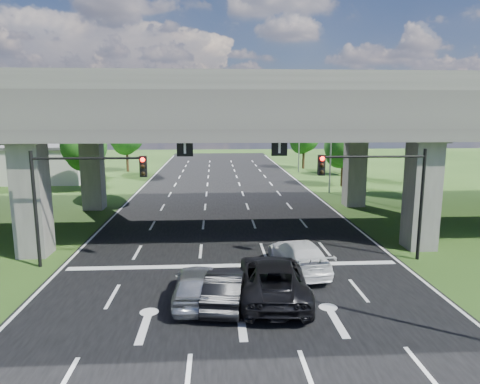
{
  "coord_description": "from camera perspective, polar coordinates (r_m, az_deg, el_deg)",
  "views": [
    {
      "loc": [
        -0.93,
        -17.61,
        7.72
      ],
      "look_at": [
        0.59,
        8.23,
        3.05
      ],
      "focal_mm": 32.0,
      "sensor_mm": 36.0,
      "label": 1
    }
  ],
  "objects": [
    {
      "name": "tree_left_mid",
      "position": [
        54.16,
        -20.69,
        5.82
      ],
      "size": [
        3.91,
        3.9,
        6.76
      ],
      "color": "black",
      "rests_on": "ground"
    },
    {
      "name": "car_dark",
      "position": [
        18.01,
        -1.95,
        -12.62
      ],
      "size": [
        2.06,
        4.42,
        1.4
      ],
      "primitive_type": "imported",
      "rotation": [
        0.0,
        0.0,
        3.0
      ],
      "color": "black",
      "rests_on": "road"
    },
    {
      "name": "tree_left_near",
      "position": [
        45.61,
        -20.07,
        5.96
      ],
      "size": [
        4.5,
        4.5,
        7.8
      ],
      "color": "black",
      "rests_on": "ground"
    },
    {
      "name": "signal_left",
      "position": [
        22.9,
        -20.85,
        0.67
      ],
      "size": [
        5.76,
        0.54,
        6.0
      ],
      "color": "black",
      "rests_on": "ground"
    },
    {
      "name": "road",
      "position": [
        28.68,
        -1.4,
        -5.37
      ],
      "size": [
        18.0,
        120.0,
        0.03
      ],
      "primitive_type": "cube",
      "color": "black",
      "rests_on": "ground"
    },
    {
      "name": "warehouse",
      "position": [
        58.56,
        -28.76,
        3.36
      ],
      "size": [
        20.0,
        10.0,
        4.0
      ],
      "primitive_type": "cube",
      "color": "#9E9E99",
      "rests_on": "ground"
    },
    {
      "name": "car_trailing",
      "position": [
        18.58,
        4.43,
        -11.43
      ],
      "size": [
        3.23,
        6.27,
        1.69
      ],
      "primitive_type": "imported",
      "rotation": [
        0.0,
        0.0,
        3.07
      ],
      "color": "black",
      "rests_on": "road"
    },
    {
      "name": "streetlight_far",
      "position": [
        43.09,
        11.56,
        7.53
      ],
      "size": [
        3.38,
        0.25,
        10.0
      ],
      "color": "gray",
      "rests_on": "ground"
    },
    {
      "name": "overpass",
      "position": [
        29.62,
        -1.6,
        10.61
      ],
      "size": [
        80.0,
        15.0,
        10.0
      ],
      "color": "#383533",
      "rests_on": "ground"
    },
    {
      "name": "tree_right_mid",
      "position": [
        56.35,
        14.25,
        6.3
      ],
      "size": [
        3.91,
        3.9,
        6.76
      ],
      "color": "black",
      "rests_on": "ground"
    },
    {
      "name": "tree_left_far",
      "position": [
        60.87,
        -14.89,
        7.46
      ],
      "size": [
        4.8,
        4.8,
        8.32
      ],
      "color": "black",
      "rests_on": "ground"
    },
    {
      "name": "car_silver",
      "position": [
        18.3,
        -5.97,
        -12.13
      ],
      "size": [
        1.81,
        4.42,
        1.5
      ],
      "primitive_type": "imported",
      "rotation": [
        0.0,
        0.0,
        3.13
      ],
      "color": "#B4B7BC",
      "rests_on": "road"
    },
    {
      "name": "tree_right_far",
      "position": [
        63.03,
        8.58,
        7.47
      ],
      "size": [
        4.5,
        4.5,
        7.8
      ],
      "color": "black",
      "rests_on": "ground"
    },
    {
      "name": "streetlight_beyond",
      "position": [
        58.69,
        7.54,
        8.31
      ],
      "size": [
        3.38,
        0.25,
        10.0
      ],
      "color": "gray",
      "rests_on": "ground"
    },
    {
      "name": "ground",
      "position": [
        19.25,
        -0.32,
        -13.42
      ],
      "size": [
        160.0,
        160.0,
        0.0
      ],
      "primitive_type": "plane",
      "color": "#254315",
      "rests_on": "ground"
    },
    {
      "name": "car_white",
      "position": [
        21.83,
        7.81,
        -8.38
      ],
      "size": [
        2.76,
        5.47,
        1.52
      ],
      "primitive_type": "imported",
      "rotation": [
        0.0,
        0.0,
        3.26
      ],
      "color": "white",
      "rests_on": "road"
    },
    {
      "name": "signal_right",
      "position": [
        23.53,
        18.52,
        1.05
      ],
      "size": [
        5.76,
        0.54,
        6.0
      ],
      "color": "black",
      "rests_on": "ground"
    },
    {
      "name": "tree_right_near",
      "position": [
        47.81,
        13.71,
        6.07
      ],
      "size": [
        4.2,
        4.2,
        7.28
      ],
      "color": "black",
      "rests_on": "ground"
    }
  ]
}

